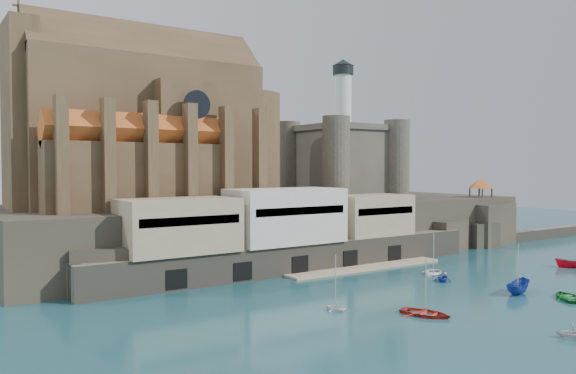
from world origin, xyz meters
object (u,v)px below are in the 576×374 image
Objects in this scene: boat_0 at (426,316)px; boat_2 at (518,294)px; church at (155,133)px; castle_keep at (342,158)px; pavilion at (481,184)px; boat_1 at (575,339)px.

boat_0 is 18.12m from boat_2.
church is 8.23× the size of boat_0.
church is 55.28m from boat_0.
castle_keep reaches higher than boat_0.
church reaches higher than boat_2.
boat_2 is (18.10, 0.69, 0.00)m from boat_0.
boat_0 is (-54.20, -33.38, -12.73)m from pavilion.
boat_0 is 1.04× the size of boat_2.
church is 13.81× the size of boat_1.
pavilion is 50.34m from boat_2.
boat_0 is at bearing -120.26° from castle_keep.
castle_keep is 30.50m from pavilion.
boat_1 is at bearing -74.57° from church.
boat_1 is at bearing -136.00° from pavilion.
boat_2 is (12.67, 14.38, 0.00)m from boat_1.
boat_0 is at bearing -76.37° from church.
pavilion is 1.17× the size of boat_2.
boat_1 is at bearing -87.70° from boat_0.
castle_keep is 59.02m from boat_0.
boat_0 is at bearing 76.97° from boat_2.
castle_keep is 52.16m from boat_2.
boat_2 is (-36.09, -32.70, -12.73)m from pavilion.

